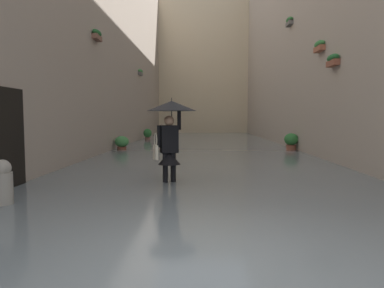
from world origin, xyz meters
TOP-DOWN VIEW (x-y plane):
  - ground_plane at (0.00, -14.81)m, footprint 74.07×74.07m
  - flood_water at (0.00, -14.81)m, footprint 8.91×35.63m
  - building_facade_left at (-4.96, -14.81)m, footprint 2.04×33.63m
  - building_facade_right at (4.96, -14.81)m, footprint 2.04×33.63m
  - building_facade_far at (0.00, -30.53)m, footprint 11.71×1.80m
  - person_wading at (0.80, -4.73)m, footprint 1.11×1.11m
  - potted_plant_mid_right at (3.70, -12.69)m, footprint 0.63×0.63m
  - potted_plant_near_right at (3.57, -19.49)m, footprint 0.52×0.52m
  - potted_plant_mid_left at (-3.80, -12.53)m, footprint 0.60×0.60m
  - mooring_bollard at (3.42, -2.60)m, footprint 0.32×0.32m

SIDE VIEW (x-z plane):
  - ground_plane at x=0.00m, z-range 0.00..0.00m
  - flood_water at x=0.00m, z-range 0.00..0.15m
  - potted_plant_mid_right at x=3.70m, z-range 0.06..0.81m
  - mooring_bollard at x=3.42m, z-range 0.00..0.90m
  - potted_plant_near_right at x=3.57m, z-range 0.07..0.93m
  - potted_plant_mid_left at x=-3.80m, z-range 0.06..0.96m
  - person_wading at x=0.80m, z-range 0.45..2.48m
  - building_facade_far at x=0.00m, z-range 0.00..12.20m
  - building_facade_right at x=4.96m, z-range 0.00..12.58m
  - building_facade_left at x=-4.96m, z-range 0.00..13.38m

